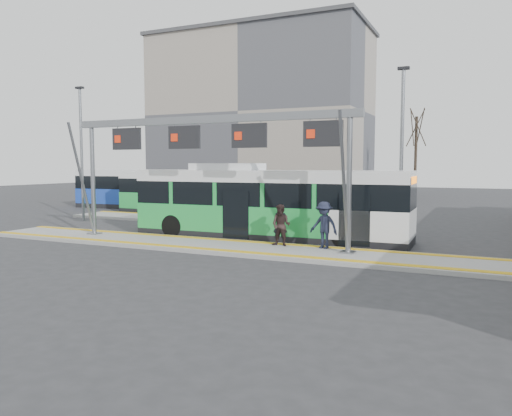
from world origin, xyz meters
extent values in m
plane|color=#2D2D30|center=(0.00, 0.00, 0.00)|extent=(120.00, 120.00, 0.00)
cube|color=gray|center=(0.00, 0.00, 0.07)|extent=(22.00, 3.00, 0.15)
cube|color=gray|center=(-4.00, 8.00, 0.07)|extent=(20.00, 3.00, 0.15)
cube|color=gold|center=(0.00, 1.15, 0.16)|extent=(22.00, 0.35, 0.02)
cube|color=gold|center=(0.00, -1.15, 0.16)|extent=(22.00, 0.35, 0.02)
cube|color=gold|center=(-4.00, 9.15, 0.16)|extent=(20.00, 0.35, 0.02)
cylinder|color=slate|center=(-6.50, 0.30, 2.67)|extent=(0.20, 0.20, 5.05)
cube|color=slate|center=(-6.50, 0.30, 0.18)|extent=(0.50, 0.50, 0.06)
cylinder|color=slate|center=(-6.50, -0.40, 2.67)|extent=(0.12, 1.46, 4.90)
cylinder|color=slate|center=(5.50, 0.30, 2.67)|extent=(0.20, 0.20, 5.05)
cube|color=slate|center=(5.50, 0.30, 0.18)|extent=(0.50, 0.50, 0.06)
cylinder|color=slate|center=(5.50, -0.40, 2.67)|extent=(0.12, 1.46, 4.90)
cube|color=slate|center=(-0.50, 0.30, 5.20)|extent=(13.00, 0.25, 0.30)
cube|color=black|center=(-4.50, 0.30, 4.50)|extent=(1.50, 0.12, 0.95)
cube|color=red|center=(-4.95, 0.23, 4.50)|extent=(0.32, 0.02, 0.32)
cube|color=black|center=(-1.50, 0.30, 4.50)|extent=(1.50, 0.12, 0.95)
cube|color=red|center=(-1.95, 0.23, 4.50)|extent=(0.32, 0.02, 0.32)
cube|color=black|center=(1.50, 0.30, 4.50)|extent=(1.50, 0.12, 0.95)
cube|color=red|center=(1.05, 0.23, 4.50)|extent=(0.32, 0.02, 0.32)
cube|color=black|center=(4.50, 0.30, 4.50)|extent=(1.50, 0.12, 0.95)
cube|color=red|center=(4.05, 0.23, 4.50)|extent=(0.32, 0.02, 0.32)
cube|color=gray|center=(-14.00, 36.00, 9.00)|extent=(24.00, 12.00, 18.00)
cube|color=#3F3F42|center=(-14.00, 36.00, 18.20)|extent=(24.50, 12.50, 0.40)
cube|color=black|center=(1.15, 3.10, 0.18)|extent=(12.52, 2.91, 0.36)
cube|color=green|center=(1.15, 3.10, 0.96)|extent=(12.52, 2.91, 1.19)
cube|color=black|center=(1.15, 3.10, 2.08)|extent=(12.52, 2.83, 1.04)
cube|color=white|center=(1.15, 3.10, 2.86)|extent=(12.52, 2.91, 0.52)
cube|color=orange|center=(7.38, 3.24, 2.75)|extent=(0.09, 1.86, 0.29)
cube|color=white|center=(-0.92, 3.06, 3.27)|extent=(3.16, 1.92, 0.31)
cylinder|color=black|center=(-3.18, 1.84, 0.52)|extent=(1.05, 0.33, 1.04)
cylinder|color=black|center=(-3.23, 4.19, 0.52)|extent=(1.05, 0.33, 1.04)
cylinder|color=black|center=(4.92, 2.01, 0.52)|extent=(1.05, 0.33, 1.04)
cylinder|color=black|center=(4.87, 4.36, 0.52)|extent=(1.05, 0.33, 1.04)
cube|color=black|center=(-7.50, 11.16, 0.17)|extent=(11.66, 2.93, 0.34)
cube|color=green|center=(-7.50, 11.16, 0.89)|extent=(11.66, 2.93, 1.11)
cube|color=black|center=(-7.50, 11.16, 1.93)|extent=(11.66, 2.85, 0.96)
cube|color=white|center=(-7.50, 11.16, 2.65)|extent=(11.66, 2.93, 0.48)
cylinder|color=black|center=(-11.59, 10.25, 0.48)|extent=(0.98, 0.33, 0.96)
cylinder|color=black|center=(-11.50, 12.40, 0.48)|extent=(0.98, 0.33, 0.96)
cylinder|color=black|center=(-4.07, 9.94, 0.48)|extent=(0.98, 0.33, 0.96)
cylinder|color=black|center=(-3.98, 12.10, 0.48)|extent=(0.98, 0.33, 0.96)
cube|color=black|center=(-13.66, 13.72, 0.17)|extent=(11.56, 3.23, 0.35)
cube|color=#1D42AF|center=(-13.66, 13.72, 0.92)|extent=(11.56, 3.23, 1.14)
cube|color=black|center=(-13.66, 13.72, 1.99)|extent=(11.56, 3.15, 0.99)
cube|color=white|center=(-13.66, 13.72, 2.73)|extent=(11.56, 3.23, 0.50)
cylinder|color=black|center=(-17.58, 12.36, 0.50)|extent=(1.01, 0.36, 0.99)
cylinder|color=black|center=(-17.72, 14.59, 0.50)|extent=(1.01, 0.36, 0.99)
cylinder|color=black|center=(-10.17, 12.81, 0.50)|extent=(1.01, 0.36, 0.99)
cylinder|color=black|center=(-10.31, 15.04, 0.50)|extent=(1.01, 0.36, 0.99)
imported|color=black|center=(2.57, 0.96, 0.96)|extent=(0.70, 0.63, 1.61)
imported|color=#2D201E|center=(2.69, 0.72, 0.98)|extent=(0.83, 0.66, 1.65)
imported|color=#1D2134|center=(4.41, 0.86, 1.05)|extent=(1.30, 0.94, 1.81)
cylinder|color=#382B21|center=(-4.26, 32.34, 3.84)|extent=(0.28, 0.28, 7.69)
cylinder|color=#382B21|center=(3.57, 34.53, 4.06)|extent=(0.28, 0.28, 8.11)
cylinder|color=#382B21|center=(-19.86, 32.26, 3.73)|extent=(0.28, 0.28, 7.46)
cylinder|color=slate|center=(-11.96, 5.30, 3.94)|extent=(0.16, 0.16, 7.88)
cube|color=black|center=(-11.96, 5.30, 7.88)|extent=(0.50, 0.25, 0.12)
cylinder|color=slate|center=(6.59, 5.14, 3.76)|extent=(0.16, 0.16, 7.52)
cube|color=black|center=(6.59, 5.14, 7.52)|extent=(0.50, 0.25, 0.12)
camera|label=1|loc=(9.97, -17.47, 3.38)|focal=35.00mm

